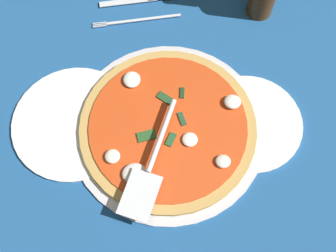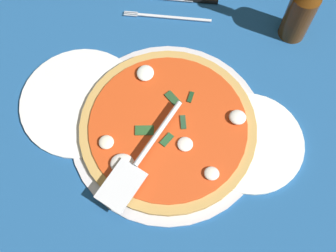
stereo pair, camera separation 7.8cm
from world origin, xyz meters
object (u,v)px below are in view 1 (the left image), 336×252
pizza (168,127)px  place_setting_near (143,10)px  pizza_server (151,164)px  dinner_plate_right (74,122)px  dinner_plate_left (249,123)px

pizza → place_setting_near: (3.70, -29.22, -1.16)cm
pizza_server → place_setting_near: (0.16, -37.22, -3.49)cm
dinner_plate_right → pizza: bearing=172.0°
dinner_plate_left → place_setting_near: (19.73, -28.95, -0.14)cm
dinner_plate_left → place_setting_near: place_setting_near is taller
dinner_plate_left → dinner_plate_right: bearing=-3.8°
pizza → pizza_server: bearing=66.1°
pizza_server → place_setting_near: pizza_server is taller
place_setting_near → pizza_server: bearing=85.4°
dinner_plate_right → place_setting_near: (-14.54, -26.66, -0.14)cm
dinner_plate_left → pizza: bearing=1.0°
pizza → pizza_server: 9.06cm
place_setting_near → dinner_plate_right: bearing=56.5°
pizza → pizza_server: (3.54, 8.00, 2.33)cm
pizza → dinner_plate_right: bearing=-8.0°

